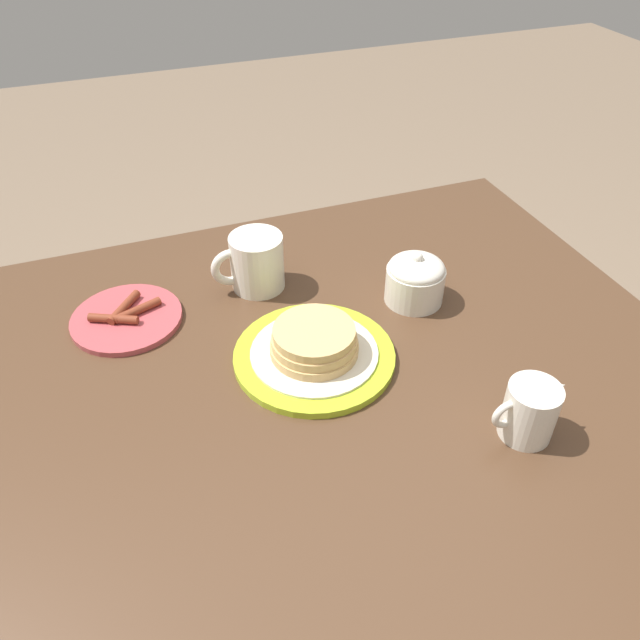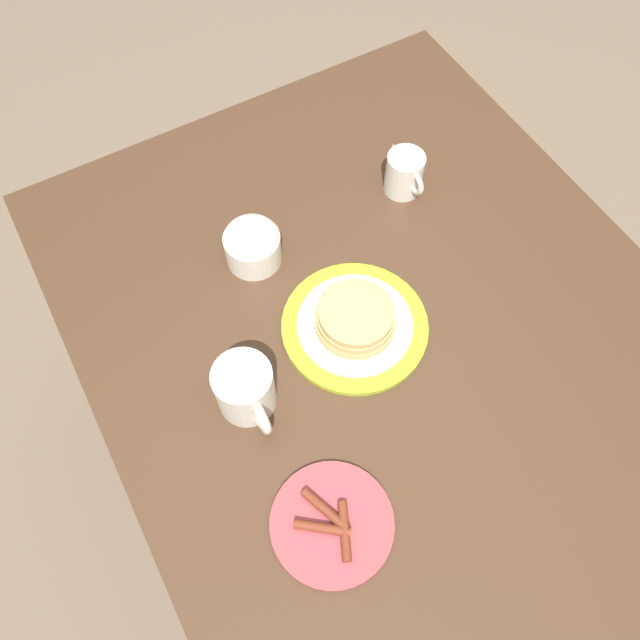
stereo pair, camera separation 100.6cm
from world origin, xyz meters
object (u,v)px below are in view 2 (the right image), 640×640
at_px(coffee_mug, 246,390).
at_px(creamer_pitcher, 404,172).
at_px(pancake_plate, 355,322).
at_px(side_plate_bacon, 332,523).
at_px(sugar_bowl, 252,244).

height_order(coffee_mug, creamer_pitcher, coffee_mug).
xyz_separation_m(pancake_plate, creamer_pitcher, (-0.22, 0.24, 0.02)).
xyz_separation_m(pancake_plate, coffee_mug, (0.03, -0.21, 0.03)).
distance_m(side_plate_bacon, sugar_bowl, 0.48).
relative_size(pancake_plate, sugar_bowl, 2.49).
bearing_deg(side_plate_bacon, sugar_bowl, 166.54).
xyz_separation_m(pancake_plate, side_plate_bacon, (0.26, -0.19, -0.01)).
distance_m(pancake_plate, creamer_pitcher, 0.32).
height_order(side_plate_bacon, creamer_pitcher, creamer_pitcher).
bearing_deg(coffee_mug, sugar_bowl, 151.32).
relative_size(pancake_plate, side_plate_bacon, 1.37).
bearing_deg(sugar_bowl, side_plate_bacon, -13.46).
relative_size(coffee_mug, sugar_bowl, 1.28).
height_order(creamer_pitcher, sugar_bowl, sugar_bowl).
height_order(side_plate_bacon, sugar_bowl, sugar_bowl).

